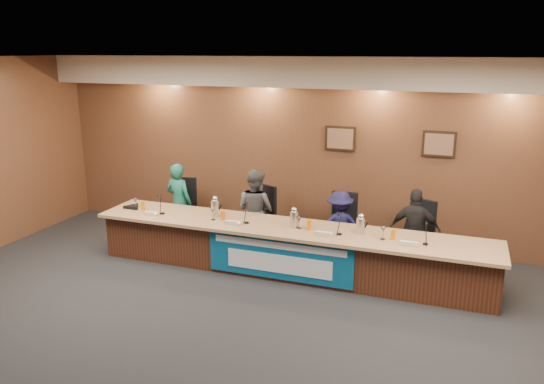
{
  "coord_description": "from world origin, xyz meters",
  "views": [
    {
      "loc": [
        2.36,
        -4.77,
        3.32
      ],
      "look_at": [
        -0.33,
        2.6,
        1.19
      ],
      "focal_mm": 35.0,
      "sensor_mm": 36.0,
      "label": 1
    }
  ],
  "objects_px": {
    "carafe_left": "(215,208)",
    "carafe_right": "(361,226)",
    "dais_body": "(288,250)",
    "panelist_d": "(415,231)",
    "office_chair_c": "(341,231)",
    "panelist_b": "(256,210)",
    "panelist_c": "(339,227)",
    "speakerphone": "(133,207)",
    "office_chair_b": "(258,221)",
    "office_chair_a": "(182,212)",
    "panelist_a": "(179,202)",
    "office_chair_d": "(415,239)",
    "banner": "(279,258)",
    "carafe_mid": "(294,220)"
  },
  "relations": [
    {
      "from": "dais_body",
      "to": "office_chair_d",
      "type": "bearing_deg",
      "value": 24.02
    },
    {
      "from": "panelist_d",
      "to": "office_chair_a",
      "type": "distance_m",
      "value": 4.06
    },
    {
      "from": "carafe_left",
      "to": "panelist_d",
      "type": "bearing_deg",
      "value": 12.33
    },
    {
      "from": "office_chair_d",
      "to": "carafe_left",
      "type": "relative_size",
      "value": 1.82
    },
    {
      "from": "banner",
      "to": "dais_body",
      "type": "bearing_deg",
      "value": 90.0
    },
    {
      "from": "carafe_mid",
      "to": "carafe_right",
      "type": "relative_size",
      "value": 1.03
    },
    {
      "from": "carafe_mid",
      "to": "speakerphone",
      "type": "height_order",
      "value": "carafe_mid"
    },
    {
      "from": "panelist_b",
      "to": "panelist_d",
      "type": "height_order",
      "value": "panelist_b"
    },
    {
      "from": "office_chair_a",
      "to": "office_chair_b",
      "type": "xyz_separation_m",
      "value": [
        1.46,
        0.0,
        0.0
      ]
    },
    {
      "from": "panelist_a",
      "to": "office_chair_b",
      "type": "bearing_deg",
      "value": -167.38
    },
    {
      "from": "office_chair_d",
      "to": "carafe_right",
      "type": "height_order",
      "value": "carafe_right"
    },
    {
      "from": "panelist_a",
      "to": "carafe_right",
      "type": "relative_size",
      "value": 5.95
    },
    {
      "from": "banner",
      "to": "office_chair_a",
      "type": "xyz_separation_m",
      "value": [
        -2.26,
        1.21,
        0.1
      ]
    },
    {
      "from": "panelist_d",
      "to": "carafe_mid",
      "type": "height_order",
      "value": "panelist_d"
    },
    {
      "from": "office_chair_d",
      "to": "speakerphone",
      "type": "xyz_separation_m",
      "value": [
        -4.5,
        -0.84,
        0.3
      ]
    },
    {
      "from": "office_chair_a",
      "to": "office_chair_d",
      "type": "xyz_separation_m",
      "value": [
        4.05,
        0.0,
        0.0
      ]
    },
    {
      "from": "panelist_a",
      "to": "office_chair_c",
      "type": "relative_size",
      "value": 2.92
    },
    {
      "from": "carafe_left",
      "to": "carafe_right",
      "type": "xyz_separation_m",
      "value": [
        2.31,
        -0.03,
        -0.01
      ]
    },
    {
      "from": "office_chair_b",
      "to": "carafe_left",
      "type": "xyz_separation_m",
      "value": [
        -0.42,
        -0.76,
        0.4
      ]
    },
    {
      "from": "speakerphone",
      "to": "panelist_b",
      "type": "bearing_deg",
      "value": 21.18
    },
    {
      "from": "panelist_b",
      "to": "panelist_c",
      "type": "bearing_deg",
      "value": -160.69
    },
    {
      "from": "office_chair_c",
      "to": "carafe_mid",
      "type": "bearing_deg",
      "value": -120.45
    },
    {
      "from": "office_chair_a",
      "to": "panelist_a",
      "type": "bearing_deg",
      "value": -102.39
    },
    {
      "from": "dais_body",
      "to": "carafe_right",
      "type": "distance_m",
      "value": 1.21
    },
    {
      "from": "panelist_d",
      "to": "carafe_right",
      "type": "xyz_separation_m",
      "value": [
        -0.7,
        -0.69,
        0.21
      ]
    },
    {
      "from": "office_chair_c",
      "to": "dais_body",
      "type": "bearing_deg",
      "value": -127.03
    },
    {
      "from": "panelist_d",
      "to": "office_chair_c",
      "type": "relative_size",
      "value": 2.72
    },
    {
      "from": "dais_body",
      "to": "carafe_left",
      "type": "height_order",
      "value": "carafe_left"
    },
    {
      "from": "office_chair_b",
      "to": "carafe_right",
      "type": "relative_size",
      "value": 2.04
    },
    {
      "from": "office_chair_d",
      "to": "speakerphone",
      "type": "bearing_deg",
      "value": -146.12
    },
    {
      "from": "dais_body",
      "to": "banner",
      "type": "distance_m",
      "value": 0.42
    },
    {
      "from": "panelist_a",
      "to": "panelist_d",
      "type": "height_order",
      "value": "panelist_a"
    },
    {
      "from": "office_chair_b",
      "to": "carafe_right",
      "type": "height_order",
      "value": "carafe_right"
    },
    {
      "from": "panelist_c",
      "to": "office_chair_b",
      "type": "xyz_separation_m",
      "value": [
        -1.44,
        0.1,
        -0.1
      ]
    },
    {
      "from": "office_chair_a",
      "to": "office_chair_c",
      "type": "height_order",
      "value": "same"
    },
    {
      "from": "dais_body",
      "to": "carafe_right",
      "type": "bearing_deg",
      "value": 0.59
    },
    {
      "from": "panelist_d",
      "to": "carafe_left",
      "type": "xyz_separation_m",
      "value": [
        -3.02,
        -0.66,
        0.23
      ]
    },
    {
      "from": "dais_body",
      "to": "carafe_mid",
      "type": "bearing_deg",
      "value": -22.44
    },
    {
      "from": "panelist_b",
      "to": "panelist_c",
      "type": "height_order",
      "value": "panelist_b"
    },
    {
      "from": "carafe_right",
      "to": "panelist_a",
      "type": "bearing_deg",
      "value": 168.43
    },
    {
      "from": "panelist_c",
      "to": "panelist_d",
      "type": "bearing_deg",
      "value": 155.85
    },
    {
      "from": "banner",
      "to": "carafe_right",
      "type": "distance_m",
      "value": 1.27
    },
    {
      "from": "office_chair_d",
      "to": "carafe_right",
      "type": "xyz_separation_m",
      "value": [
        -0.7,
        -0.79,
        0.39
      ]
    },
    {
      "from": "office_chair_a",
      "to": "carafe_right",
      "type": "relative_size",
      "value": 2.04
    },
    {
      "from": "banner",
      "to": "speakerphone",
      "type": "distance_m",
      "value": 2.77
    },
    {
      "from": "banner",
      "to": "panelist_b",
      "type": "distance_m",
      "value": 1.41
    },
    {
      "from": "panelist_a",
      "to": "office_chair_b",
      "type": "height_order",
      "value": "panelist_a"
    },
    {
      "from": "office_chair_d",
      "to": "speakerphone",
      "type": "distance_m",
      "value": 4.59
    },
    {
      "from": "panelist_d",
      "to": "carafe_right",
      "type": "bearing_deg",
      "value": 40.85
    },
    {
      "from": "carafe_left",
      "to": "banner",
      "type": "bearing_deg",
      "value": -20.28
    }
  ]
}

